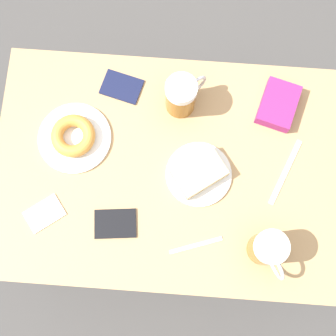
# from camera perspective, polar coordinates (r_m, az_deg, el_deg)

# --- Properties ---
(ground_plane) EXTENTS (8.00, 8.00, 0.00)m
(ground_plane) POSITION_cam_1_polar(r_m,az_deg,el_deg) (2.20, 0.00, -4.45)
(ground_plane) COLOR #474442
(table) EXTENTS (0.75, 1.09, 0.76)m
(table) POSITION_cam_1_polar(r_m,az_deg,el_deg) (1.52, 0.00, -0.71)
(table) COLOR tan
(table) RESTS_ON ground_plane
(plate_with_cake) EXTENTS (0.20, 0.20, 0.05)m
(plate_with_cake) POSITION_cam_1_polar(r_m,az_deg,el_deg) (1.44, 3.80, -0.65)
(plate_with_cake) COLOR white
(plate_with_cake) RESTS_ON table
(plate_with_donut) EXTENTS (0.23, 0.23, 0.05)m
(plate_with_donut) POSITION_cam_1_polar(r_m,az_deg,el_deg) (1.49, -11.42, 3.76)
(plate_with_donut) COLOR white
(plate_with_donut) RESTS_ON table
(beer_mug_left) EXTENTS (0.12, 0.13, 0.15)m
(beer_mug_left) POSITION_cam_1_polar(r_m,az_deg,el_deg) (1.45, 1.67, 8.82)
(beer_mug_left) COLOR #8C5619
(beer_mug_left) RESTS_ON table
(beer_mug_center) EXTENTS (0.14, 0.10, 0.15)m
(beer_mug_center) POSITION_cam_1_polar(r_m,az_deg,el_deg) (1.38, 12.05, -9.64)
(beer_mug_center) COLOR #8C5619
(beer_mug_center) RESTS_ON table
(napkin_folded) EXTENTS (0.13, 0.14, 0.00)m
(napkin_folded) POSITION_cam_1_polar(r_m,az_deg,el_deg) (1.48, -14.82, -5.39)
(napkin_folded) COLOR white
(napkin_folded) RESTS_ON table
(fork) EXTENTS (0.06, 0.16, 0.00)m
(fork) POSITION_cam_1_polar(r_m,az_deg,el_deg) (1.42, 3.43, -9.38)
(fork) COLOR silver
(fork) RESTS_ON table
(knife) EXTENTS (0.21, 0.10, 0.00)m
(knife) POSITION_cam_1_polar(r_m,az_deg,el_deg) (1.50, 14.11, -0.48)
(knife) COLOR silver
(knife) RESTS_ON table
(passport_near_edge) EXTENTS (0.12, 0.14, 0.01)m
(passport_near_edge) POSITION_cam_1_polar(r_m,az_deg,el_deg) (1.54, -5.68, 9.82)
(passport_near_edge) COLOR #141938
(passport_near_edge) RESTS_ON table
(passport_far_edge) EXTENTS (0.10, 0.13, 0.01)m
(passport_far_edge) POSITION_cam_1_polar(r_m,az_deg,el_deg) (1.43, -6.44, -6.76)
(passport_far_edge) COLOR black
(passport_far_edge) RESTS_ON table
(blue_pouch) EXTENTS (0.17, 0.14, 0.04)m
(blue_pouch) POSITION_cam_1_polar(r_m,az_deg,el_deg) (1.53, 13.29, 7.52)
(blue_pouch) COLOR #8C2366
(blue_pouch) RESTS_ON table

